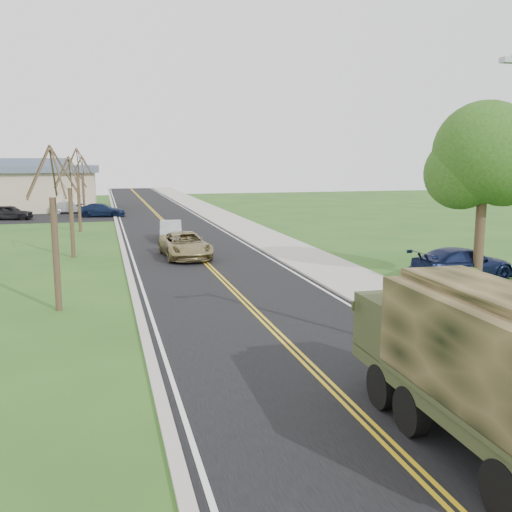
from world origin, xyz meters
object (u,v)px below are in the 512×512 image
object	(u,v)px
suv_champagne	(185,245)
pickup_navy	(463,264)
sedan_silver	(171,231)
military_truck	(480,356)

from	to	relation	value
suv_champagne	pickup_navy	world-z (taller)	pickup_navy
suv_champagne	sedan_silver	size ratio (longest dim) A/B	1.27
pickup_navy	sedan_silver	bearing A→B (deg)	27.70
military_truck	suv_champagne	world-z (taller)	military_truck
sedan_silver	military_truck	bearing A→B (deg)	-79.34
suv_champagne	pickup_navy	xyz separation A→B (m)	(11.70, -9.25, 0.02)
suv_champagne	pickup_navy	distance (m)	14.92
sedan_silver	pickup_navy	world-z (taller)	pickup_navy
suv_champagne	military_truck	bearing A→B (deg)	-86.64
military_truck	pickup_navy	distance (m)	16.66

